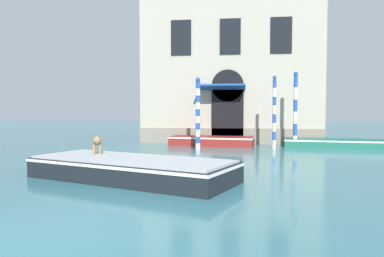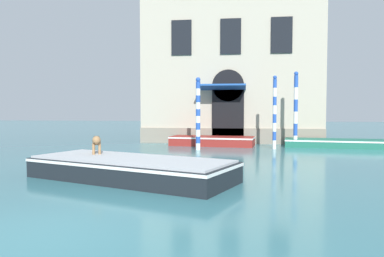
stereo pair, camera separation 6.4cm
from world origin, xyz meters
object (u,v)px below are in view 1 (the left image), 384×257
Objects in this scene: mooring_pole_1 at (198,113)px; boat_moored_near_palazzo at (212,141)px; boat_moored_far at (343,143)px; dog_on_deck at (97,141)px; boat_foreground at (131,168)px; mooring_pole_0 at (274,112)px; mooring_pole_2 at (295,109)px.

boat_moored_near_palazzo is at bearing 78.09° from mooring_pole_1.
mooring_pole_1 reaches higher than boat_moored_near_palazzo.
dog_on_deck is at bearing -128.51° from boat_moored_far.
boat_moored_near_palazzo is at bearing 142.10° from dog_on_deck.
boat_moored_far is at bearing 17.08° from mooring_pole_1.
boat_foreground is 10.57m from mooring_pole_0.
boat_foreground reaches higher than boat_moored_far.
mooring_pole_0 reaches higher than boat_foreground.
boat_moored_near_palazzo is 2.96m from mooring_pole_1.
mooring_pole_2 is (6.07, 10.17, 1.72)m from boat_foreground.
dog_on_deck reaches higher than boat_moored_near_palazzo.
dog_on_deck is 11.98m from mooring_pole_2.
mooring_pole_1 reaches higher than boat_moored_far.
boat_foreground is 7.54× the size of dog_on_deck.
mooring_pole_0 reaches higher than boat_moored_near_palazzo.
dog_on_deck is 7.81m from mooring_pole_1.
boat_moored_near_palazzo is 7.12m from boat_moored_far.
mooring_pole_1 is (-0.52, -2.45, 1.57)m from boat_moored_near_palazzo.
mooring_pole_2 is at bearing 120.01° from dog_on_deck.
dog_on_deck is 0.14× the size of boat_moored_far.
mooring_pole_2 reaches higher than boat_moored_far.
mooring_pole_2 is at bearing -164.20° from boat_moored_far.
dog_on_deck is 0.21× the size of mooring_pole_2.
boat_foreground is 11.96m from mooring_pole_2.
boat_foreground is 8.41m from mooring_pole_1.
dog_on_deck reaches higher than boat_moored_far.
mooring_pole_1 is at bearing -155.68° from boat_moored_far.
boat_moored_near_palazzo is at bearing -173.62° from boat_moored_far.
boat_moored_near_palazzo is 1.33× the size of mooring_pole_1.
boat_moored_far is 1.73× the size of mooring_pole_1.
boat_foreground is 1.03× the size of boat_moored_far.
mooring_pole_1 is (-7.64, -2.35, 1.62)m from boat_moored_far.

